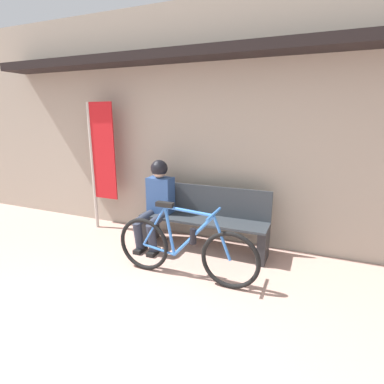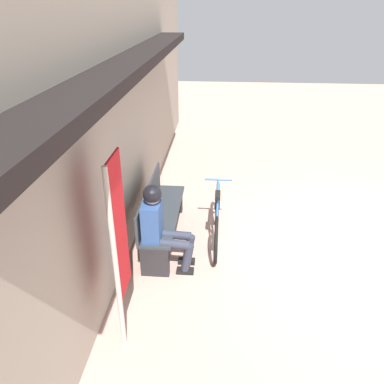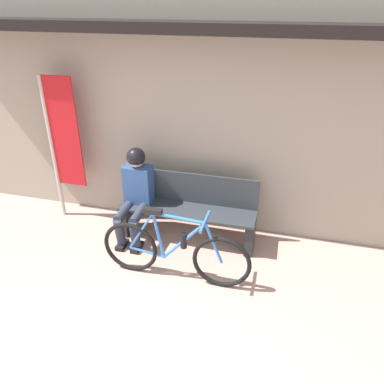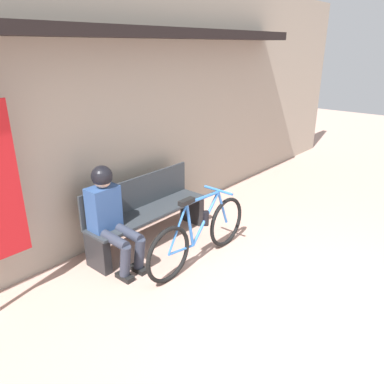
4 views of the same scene
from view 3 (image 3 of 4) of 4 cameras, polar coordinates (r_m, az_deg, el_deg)
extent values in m
cube|color=#9E9384|center=(4.67, -0.73, 13.01)|extent=(12.00, 0.12, 3.20)
cube|color=black|center=(4.25, -1.92, 23.80)|extent=(6.60, 0.44, 0.12)
cube|color=#2D3338|center=(4.64, -0.77, -2.80)|extent=(1.70, 0.42, 0.03)
cube|color=#2D3338|center=(4.70, -0.14, 0.63)|extent=(1.70, 0.03, 0.40)
cube|color=#232326|center=(5.00, -9.64, -3.74)|extent=(0.10, 0.36, 0.41)
cube|color=#232326|center=(4.64, 8.88, -6.44)|extent=(0.10, 0.36, 0.41)
torus|color=black|center=(4.25, -9.36, -8.31)|extent=(0.63, 0.05, 0.63)
torus|color=black|center=(3.99, 4.53, -10.66)|extent=(0.63, 0.05, 0.63)
cylinder|color=blue|center=(3.81, -2.07, -3.98)|extent=(0.56, 0.03, 0.07)
cylinder|color=blue|center=(3.95, -1.28, -7.45)|extent=(0.48, 0.03, 0.54)
cylinder|color=blue|center=(4.01, -5.12, -6.64)|extent=(0.14, 0.03, 0.55)
cylinder|color=blue|center=(4.20, -6.86, -9.08)|extent=(0.39, 0.03, 0.08)
cylinder|color=blue|center=(4.06, -7.75, -5.87)|extent=(0.31, 0.02, 0.50)
cylinder|color=blue|center=(3.87, 3.29, -7.80)|extent=(0.21, 0.03, 0.47)
cube|color=black|center=(3.87, -6.03, -2.89)|extent=(0.20, 0.07, 0.05)
cylinder|color=blue|center=(3.75, 2.01, -4.51)|extent=(0.03, 0.40, 0.03)
cylinder|color=black|center=(3.95, -1.28, -7.45)|extent=(0.07, 0.07, 0.17)
cylinder|color=#2D3342|center=(4.70, -10.24, -2.81)|extent=(0.11, 0.44, 0.13)
cylinder|color=#2D3342|center=(4.66, -10.97, -5.99)|extent=(0.11, 0.17, 0.39)
cube|color=black|center=(4.80, -10.59, -7.91)|extent=(0.10, 0.22, 0.06)
cylinder|color=#2D3342|center=(4.62, -7.98, -3.15)|extent=(0.11, 0.44, 0.13)
cylinder|color=#2D3342|center=(4.59, -8.70, -6.39)|extent=(0.11, 0.17, 0.39)
cube|color=black|center=(4.73, -8.37, -8.32)|extent=(0.10, 0.22, 0.06)
cube|color=#2D4C84|center=(4.74, -8.14, 1.20)|extent=(0.34, 0.22, 0.49)
sphere|color=tan|center=(4.58, -8.52, 4.95)|extent=(0.20, 0.20, 0.20)
sphere|color=black|center=(4.57, -8.55, 5.30)|extent=(0.23, 0.23, 0.23)
cylinder|color=#B7B2A8|center=(5.29, -20.44, 5.93)|extent=(0.05, 0.05, 1.95)
cube|color=red|center=(5.08, -18.80, 8.42)|extent=(0.40, 0.02, 1.44)
camera|label=1|loc=(1.12, 21.87, -44.45)|focal=28.00mm
camera|label=2|loc=(6.40, -50.74, 21.47)|focal=35.00mm
camera|label=4|loc=(4.03, -65.16, 5.69)|focal=35.00mm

